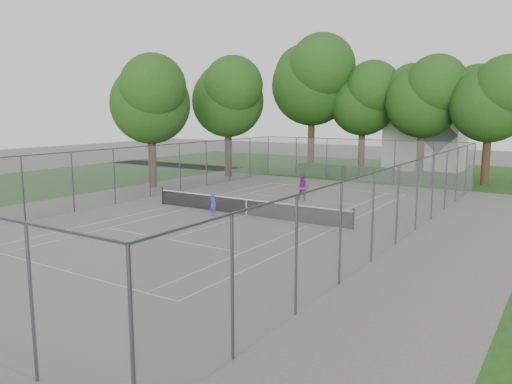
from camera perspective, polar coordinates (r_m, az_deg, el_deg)
The scene contains 18 objects.
ground at distance 28.16m, azimuth -1.11°, elevation -2.68°, with size 120.00×120.00×0.00m, color #5E5C59.
grass_far at distance 51.54m, azimuth 15.30°, elevation 2.39°, with size 60.00×20.00×0.00m, color #1D4513.
grass_left at distance 44.23m, azimuth -25.46°, elevation 0.75°, with size 16.00×40.00×0.00m, color #1D4513.
court_markings at distance 28.16m, azimuth -1.11°, elevation -2.67°, with size 11.03×23.83×0.01m.
tennis_net at distance 28.06m, azimuth -1.11°, elevation -1.66°, with size 12.87×0.10×1.10m.
perimeter_fence at distance 27.85m, azimuth -1.12°, elevation 0.96°, with size 18.08×34.08×3.52m.
tree_far_left at distance 50.59m, azimuth 6.51°, elevation 12.80°, with size 9.16×8.36×13.17m.
tree_far_midleft at distance 49.28m, azimuth 12.22°, elevation 10.61°, with size 7.30×6.67×10.49m.
tree_far_midright at distance 46.02m, azimuth 18.67°, elevation 10.49°, with size 7.33×6.69×10.53m.
tree_far_right at distance 43.61m, azimuth 25.32°, elevation 9.78°, with size 7.00×6.39×10.06m.
tree_side_back at distance 44.90m, azimuth -3.21°, elevation 11.01°, with size 7.34×6.70×10.55m.
tree_side_front at distance 39.09m, azimuth -11.98°, elevation 10.56°, with size 6.96×6.35×10.00m.
hedge_left at distance 45.78m, azimuth 7.53°, elevation 2.49°, with size 4.27×1.28×1.07m, color #164014.
hedge_mid at distance 44.41m, azimuth 13.37°, elevation 2.09°, with size 3.26×0.93×1.02m, color #164014.
hedge_right at distance 42.04m, azimuth 19.68°, elevation 1.42°, with size 3.40×1.25×1.02m, color #164014.
house at distance 53.28m, azimuth 18.86°, elevation 6.33°, with size 7.21×5.59×8.98m.
girl_player at distance 27.90m, azimuth -4.92°, elevation -1.42°, with size 0.49×0.32×1.35m, color #3A37D0.
woman_player at distance 32.80m, azimuth 5.41°, elevation 0.51°, with size 0.85×0.66×1.74m, color #7F2B81.
Camera 1 is at (15.43, -22.84, 5.76)m, focal length 35.00 mm.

